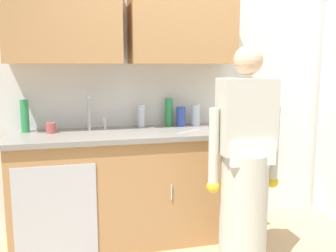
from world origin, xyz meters
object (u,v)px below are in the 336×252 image
object	(u,v)px
bottle_dish_liquid	(169,112)
sink	(95,135)
bottle_water_short	(181,116)
person_at_sink	(244,179)
bottle_cleaner_spray	(25,116)
cup_by_sink	(51,128)
knife_on_counter	(188,132)
bottle_water_tall	(195,115)
sponge	(223,126)
bottle_soap	(141,116)

from	to	relation	value
bottle_dish_liquid	sink	bearing A→B (deg)	-162.11
bottle_water_short	person_at_sink	bearing A→B (deg)	-76.97
bottle_water_short	bottle_cleaner_spray	bearing A→B (deg)	179.82
cup_by_sink	knife_on_counter	size ratio (longest dim) A/B	0.36
bottle_water_tall	bottle_cleaner_spray	xyz separation A→B (m)	(-1.47, 0.00, 0.04)
bottle_dish_liquid	bottle_water_short	bearing A→B (deg)	-20.95
bottle_cleaner_spray	bottle_dish_liquid	bearing A→B (deg)	1.66
bottle_water_short	sponge	size ratio (longest dim) A/B	1.61
person_at_sink	bottle_cleaner_spray	distance (m)	1.83
knife_on_counter	bottle_dish_liquid	bearing A→B (deg)	-110.33
bottle_water_tall	sponge	size ratio (longest dim) A/B	1.77
bottle_dish_liquid	sponge	distance (m)	0.51
person_at_sink	cup_by_sink	size ratio (longest dim) A/B	18.96
bottle_water_short	bottle_dish_liquid	distance (m)	0.12
bottle_water_short	cup_by_sink	bearing A→B (deg)	-175.10
cup_by_sink	sponge	distance (m)	1.47
cup_by_sink	person_at_sink	bearing A→B (deg)	-31.04
bottle_cleaner_spray	cup_by_sink	distance (m)	0.25
person_at_sink	bottle_soap	xyz separation A→B (m)	(-0.57, 0.92, 0.35)
bottle_cleaner_spray	bottle_water_short	xyz separation A→B (m)	(1.34, -0.00, -0.05)
sink	sponge	bearing A→B (deg)	-0.19
sink	sponge	distance (m)	1.12
cup_by_sink	sink	bearing A→B (deg)	-13.24
bottle_cleaner_spray	bottle_dish_liquid	size ratio (longest dim) A/B	1.06
knife_on_counter	bottle_soap	bearing A→B (deg)	-77.42
cup_by_sink	sponge	bearing A→B (deg)	-3.35
person_at_sink	knife_on_counter	distance (m)	0.68
knife_on_counter	bottle_water_tall	bearing A→B (deg)	-149.76
knife_on_counter	bottle_cleaner_spray	bearing A→B (deg)	-46.13
bottle_cleaner_spray	bottle_water_short	size ratio (longest dim) A/B	1.51
bottle_water_tall	cup_by_sink	size ratio (longest dim) A/B	2.27
bottle_water_tall	bottle_cleaner_spray	distance (m)	1.47
sink	bottle_soap	distance (m)	0.48
bottle_soap	knife_on_counter	bearing A→B (deg)	-45.11
bottle_cleaner_spray	cup_by_sink	xyz separation A→B (m)	(0.21, -0.10, -0.09)
sink	knife_on_counter	size ratio (longest dim) A/B	2.08
bottle_soap	cup_by_sink	bearing A→B (deg)	-171.40
person_at_sink	bottle_soap	bearing A→B (deg)	121.85
sink	bottle_water_short	xyz separation A→B (m)	(0.78, 0.18, 0.10)
bottle_cleaner_spray	knife_on_counter	xyz separation A→B (m)	(1.31, -0.32, -0.13)
person_at_sink	bottle_water_short	world-z (taller)	person_at_sink
sink	sponge	world-z (taller)	sink
sink	sponge	size ratio (longest dim) A/B	4.55
bottle_dish_liquid	bottle_soap	bearing A→B (deg)	-175.45
bottle_water_short	sink	bearing A→B (deg)	-167.10
bottle_cleaner_spray	bottle_water_tall	bearing A→B (deg)	-0.13
bottle_water_short	bottle_dish_liquid	size ratio (longest dim) A/B	0.70
sink	cup_by_sink	bearing A→B (deg)	166.76
bottle_water_tall	bottle_dish_liquid	world-z (taller)	bottle_dish_liquid
sink	bottle_cleaner_spray	bearing A→B (deg)	161.77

